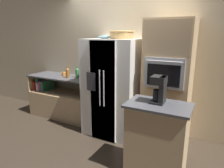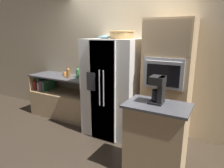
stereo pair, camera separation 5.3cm
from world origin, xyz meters
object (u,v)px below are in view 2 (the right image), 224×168
at_px(mug, 65,74).
at_px(coffee_maker, 159,89).
at_px(refrigerator, 114,87).
at_px(fruit_bowl, 105,37).
at_px(bottle_tall, 78,72).
at_px(wicker_basket, 122,34).
at_px(bottle_short, 68,72).
at_px(wall_oven, 167,84).

distance_m(mug, coffee_maker, 2.49).
height_order(refrigerator, fruit_bowl, fruit_bowl).
xyz_separation_m(bottle_tall, coffee_maker, (1.95, -0.90, 0.14)).
bearing_deg(fruit_bowl, refrigerator, -10.31).
xyz_separation_m(mug, coffee_maker, (2.31, -0.91, 0.20)).
distance_m(refrigerator, coffee_maker, 1.30).
relative_size(wicker_basket, fruit_bowl, 1.74).
bearing_deg(fruit_bowl, wicker_basket, -4.37).
bearing_deg(refrigerator, coffee_maker, -36.07).
relative_size(fruit_bowl, bottle_short, 1.00).
xyz_separation_m(wicker_basket, coffee_maker, (0.87, -0.75, -0.63)).
xyz_separation_m(refrigerator, fruit_bowl, (-0.20, 0.04, 0.89)).
bearing_deg(bottle_short, fruit_bowl, -1.31).
bearing_deg(wall_oven, bottle_tall, 178.08).
height_order(wall_oven, mug, wall_oven).
xyz_separation_m(wicker_basket, bottle_tall, (-1.08, 0.15, -0.77)).
xyz_separation_m(wall_oven, wicker_basket, (-0.78, -0.09, 0.77)).
bearing_deg(bottle_short, wall_oven, 1.17).
bearing_deg(wall_oven, fruit_bowl, -176.85).
bearing_deg(bottle_short, refrigerator, -2.95).
distance_m(wicker_basket, mug, 1.67).
relative_size(refrigerator, wall_oven, 0.85).
distance_m(wall_oven, wicker_basket, 1.10).
bearing_deg(coffee_maker, wall_oven, 96.17).
distance_m(bottle_tall, coffee_maker, 2.15).
height_order(bottle_short, mug, bottle_short).
height_order(wicker_basket, bottle_tall, wicker_basket).
relative_size(wall_oven, bottle_short, 8.45).
height_order(refrigerator, bottle_tall, refrigerator).
bearing_deg(wicker_basket, bottle_short, 177.84).
height_order(wall_oven, bottle_short, wall_oven).
height_order(refrigerator, coffee_maker, refrigerator).
xyz_separation_m(wall_oven, coffee_maker, (0.09, -0.84, 0.14)).
bearing_deg(wicker_basket, refrigerator, -176.22).
distance_m(bottle_tall, bottle_short, 0.20).
xyz_separation_m(refrigerator, wall_oven, (0.93, 0.10, 0.16)).
relative_size(wall_oven, coffee_maker, 5.97).
bearing_deg(bottle_short, bottle_tall, 31.94).
relative_size(wicker_basket, bottle_short, 1.73).
bearing_deg(wall_oven, refrigerator, -173.98).
relative_size(bottle_short, mug, 2.15).
xyz_separation_m(fruit_bowl, mug, (-1.10, 0.13, -0.79)).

